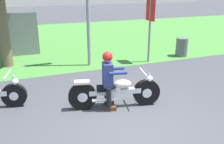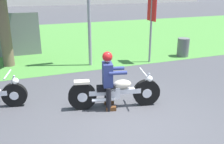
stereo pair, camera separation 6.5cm
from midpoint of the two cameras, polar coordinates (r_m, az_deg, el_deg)
The scene contains 6 objects.
ground at distance 5.50m, azimuth 3.42°, elevation -12.15°, with size 120.00×120.00×0.00m, color #424247.
grass_verge at distance 14.53m, azimuth -13.22°, elevation 7.24°, with size 60.00×12.00×0.01m, color #478438.
motorcycle_lead at distance 6.10m, azimuth 0.45°, elevation -4.53°, with size 2.23×0.78×0.89m.
rider_lead at distance 5.93m, azimuth -1.15°, elevation -0.86°, with size 0.62×0.54×1.42m.
trash_can at distance 11.05m, azimuth 15.39°, elevation 5.48°, with size 0.49×0.49×0.77m, color #595E5B.
sign_banner at distance 9.68m, azimuth 8.50°, elevation 12.16°, with size 0.08×0.60×2.60m.
Camera 1 is at (-2.05, -4.24, 2.84)m, focal length 40.22 mm.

